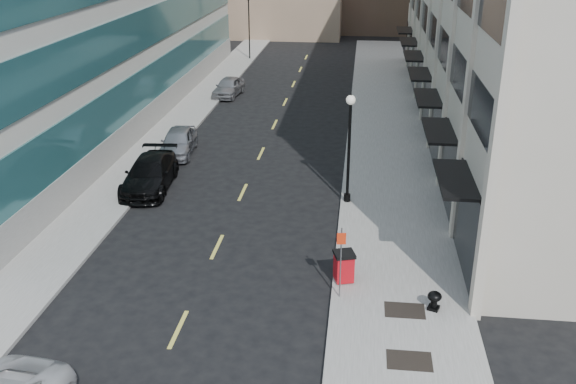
% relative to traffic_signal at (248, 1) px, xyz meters
% --- Properties ---
extents(ground, '(160.00, 160.00, 0.00)m').
position_rel_traffic_signal_xyz_m(ground, '(5.50, -48.00, -5.72)').
color(ground, black).
rests_on(ground, ground).
extents(sidewalk_right, '(5.00, 80.00, 0.15)m').
position_rel_traffic_signal_xyz_m(sidewalk_right, '(13.00, -28.00, -5.64)').
color(sidewalk_right, gray).
rests_on(sidewalk_right, ground).
extents(sidewalk_left, '(3.00, 80.00, 0.15)m').
position_rel_traffic_signal_xyz_m(sidewalk_left, '(-1.00, -28.00, -5.64)').
color(sidewalk_left, gray).
rests_on(sidewalk_left, ground).
extents(grate_mid, '(1.40, 1.00, 0.01)m').
position_rel_traffic_signal_xyz_m(grate_mid, '(13.10, -47.00, -5.56)').
color(grate_mid, black).
rests_on(grate_mid, sidewalk_right).
extents(grate_far, '(1.40, 1.00, 0.01)m').
position_rel_traffic_signal_xyz_m(grate_far, '(13.10, -44.20, -5.56)').
color(grate_far, black).
rests_on(grate_far, sidewalk_right).
extents(road_centerline, '(0.15, 68.20, 0.01)m').
position_rel_traffic_signal_xyz_m(road_centerline, '(5.50, -31.00, -5.71)').
color(road_centerline, '#D8CC4C').
rests_on(road_centerline, ground).
extents(traffic_signal, '(0.66, 0.66, 6.98)m').
position_rel_traffic_signal_xyz_m(traffic_signal, '(0.00, 0.00, 0.00)').
color(traffic_signal, black).
rests_on(traffic_signal, ground).
extents(car_black_pickup, '(2.64, 5.62, 1.59)m').
position_rel_traffic_signal_xyz_m(car_black_pickup, '(0.70, -34.00, -4.92)').
color(car_black_pickup, black).
rests_on(car_black_pickup, ground).
extents(car_silver_sedan, '(2.21, 4.67, 1.54)m').
position_rel_traffic_signal_xyz_m(car_silver_sedan, '(0.70, -28.65, -4.95)').
color(car_silver_sedan, gray).
rests_on(car_silver_sedan, ground).
extents(car_grey_sedan, '(2.18, 4.50, 1.48)m').
position_rel_traffic_signal_xyz_m(car_grey_sedan, '(0.86, -14.70, -4.98)').
color(car_grey_sedan, gray).
rests_on(car_grey_sedan, ground).
extents(trash_bin, '(0.92, 0.92, 1.20)m').
position_rel_traffic_signal_xyz_m(trash_bin, '(10.90, -42.42, -4.92)').
color(trash_bin, '#B50C14').
rests_on(trash_bin, sidewalk_right).
extents(lamppost, '(0.45, 0.45, 5.37)m').
position_rel_traffic_signal_xyz_m(lamppost, '(10.80, -34.84, -2.41)').
color(lamppost, black).
rests_on(lamppost, sidewalk_right).
extents(sign_post, '(0.32, 0.08, 2.75)m').
position_rel_traffic_signal_xyz_m(sign_post, '(10.80, -43.56, -3.83)').
color(sign_post, slate).
rests_on(sign_post, sidewalk_right).
extents(urn_planter, '(0.50, 0.50, 0.69)m').
position_rel_traffic_signal_xyz_m(urn_planter, '(14.10, -44.00, -5.15)').
color(urn_planter, black).
rests_on(urn_planter, sidewalk_right).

